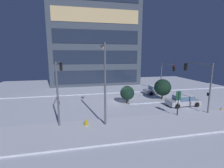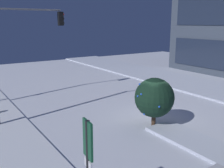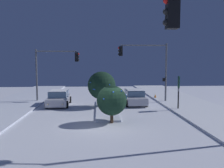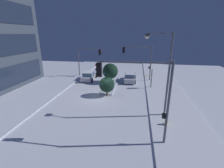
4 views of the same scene
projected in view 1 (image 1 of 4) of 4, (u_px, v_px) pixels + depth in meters
The scene contains 16 objects.
ground at pixel (122, 102), 24.52m from camera, with size 52.00×52.00×0.00m, color silver.
curb_strip_near at pixel (145, 126), 16.21m from camera, with size 52.00×5.20×0.14m, color silver.
curb_strip_far at pixel (110, 90), 32.81m from camera, with size 52.00×5.20×0.14m, color silver.
median_strip at pixel (155, 101), 25.23m from camera, with size 9.00×1.80×0.14m, color silver.
office_tower_main at pixel (94, 11), 39.01m from camera, with size 20.78×10.26×35.15m.
car_near at pixel (183, 101), 22.86m from camera, with size 4.70×2.14×1.49m.
car_far at pixel (156, 90), 30.00m from camera, with size 4.62×2.17×1.49m.
traffic_light_corner_near_left at pixel (59, 80), 17.36m from camera, with size 0.32×5.34×6.46m.
traffic_light_corner_near_right at pixel (199, 77), 20.96m from camera, with size 0.32×5.16×6.17m.
traffic_light_corner_far_right at pixel (167, 72), 30.67m from camera, with size 0.32×4.64×5.59m.
street_lamp_arched at pixel (105, 73), 16.18m from camera, with size 0.59×2.55×8.25m.
fire_hydrant at pixel (86, 123), 16.15m from camera, with size 0.48×0.26×0.78m.
parking_info_sign at pixel (178, 100), 18.68m from camera, with size 0.55×0.12×2.99m.
decorated_tree_median at pixel (163, 87), 25.52m from camera, with size 2.62×2.62×3.36m.
decorated_tree_left_of_median at pixel (127, 93), 23.79m from camera, with size 2.08×2.11×2.62m.
construction_cone at pixel (221, 109), 20.75m from camera, with size 0.36×0.36×0.55m, color orange.
Camera 1 is at (-6.42, -22.80, 7.08)m, focal length 26.03 mm.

